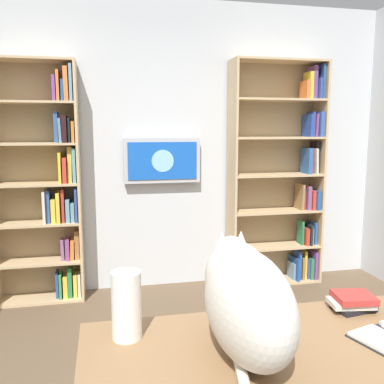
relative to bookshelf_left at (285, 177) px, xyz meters
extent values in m
cube|color=silver|center=(1.21, -0.16, 0.30)|extent=(4.52, 0.06, 2.70)
cube|color=tan|center=(-0.34, 0.03, 0.03)|extent=(0.02, 0.28, 2.16)
cube|color=tan|center=(0.55, 0.03, 0.03)|extent=(0.02, 0.28, 2.16)
cube|color=tan|center=(0.10, -0.11, 0.03)|extent=(0.92, 0.01, 2.16)
cube|color=tan|center=(0.10, 0.03, -1.04)|extent=(0.87, 0.27, 0.02)
cube|color=tan|center=(0.10, 0.03, -0.69)|extent=(0.87, 0.27, 0.02)
cube|color=tan|center=(0.10, 0.03, -0.33)|extent=(0.87, 0.27, 0.02)
cube|color=tan|center=(0.10, 0.03, 0.03)|extent=(0.87, 0.27, 0.02)
cube|color=tan|center=(0.10, 0.03, 0.38)|extent=(0.87, 0.27, 0.02)
cube|color=tan|center=(0.10, 0.03, 0.74)|extent=(0.87, 0.27, 0.02)
cube|color=tan|center=(0.10, 0.03, 1.10)|extent=(0.87, 0.27, 0.02)
cube|color=#71428C|center=(-0.31, 0.04, -0.89)|extent=(0.02, 0.20, 0.28)
cube|color=#31734B|center=(-0.28, 0.02, -0.93)|extent=(0.03, 0.20, 0.21)
cube|color=#34449C|center=(-0.25, 0.03, -0.93)|extent=(0.02, 0.14, 0.20)
cube|color=yellow|center=(-0.22, 0.02, -0.89)|extent=(0.02, 0.16, 0.29)
cube|color=olive|center=(-0.19, 0.03, -0.92)|extent=(0.03, 0.18, 0.22)
cube|color=#2B4A93|center=(-0.15, 0.04, -0.89)|extent=(0.03, 0.14, 0.29)
cube|color=#224D9B|center=(-0.12, 0.03, -0.92)|extent=(0.03, 0.23, 0.22)
cube|color=#6F93B2|center=(-0.10, 0.02, -0.95)|extent=(0.02, 0.16, 0.16)
cube|color=#33558E|center=(-0.31, 0.02, -0.57)|extent=(0.03, 0.17, 0.22)
cube|color=#5A969C|center=(-0.28, 0.02, -0.60)|extent=(0.03, 0.16, 0.16)
cube|color=#1A242D|center=(-0.25, 0.03, -0.57)|extent=(0.02, 0.23, 0.21)
cube|color=#B53723|center=(-0.21, 0.02, -0.59)|extent=(0.04, 0.22, 0.17)
cube|color=#30784E|center=(-0.17, 0.03, -0.56)|extent=(0.02, 0.13, 0.24)
cube|color=#244F95|center=(-0.30, 0.03, -0.23)|extent=(0.04, 0.23, 0.19)
cube|color=#BF3A2B|center=(-0.26, 0.04, -0.22)|extent=(0.03, 0.18, 0.19)
cube|color=#7F4D7B|center=(-0.22, 0.03, -0.20)|extent=(0.04, 0.20, 0.23)
cube|color=#B0382D|center=(-0.18, 0.02, -0.23)|extent=(0.02, 0.13, 0.18)
cube|color=olive|center=(-0.15, 0.03, -0.19)|extent=(0.03, 0.18, 0.25)
cube|color=black|center=(-0.31, 0.02, 0.19)|extent=(0.04, 0.14, 0.31)
cube|color=beige|center=(-0.27, 0.04, 0.16)|extent=(0.03, 0.21, 0.25)
cube|color=#AB2E34|center=(-0.24, 0.04, 0.15)|extent=(0.02, 0.13, 0.23)
cube|color=#2D579A|center=(-0.20, 0.04, 0.16)|extent=(0.04, 0.18, 0.25)
cube|color=#3457A0|center=(-0.30, 0.04, 0.51)|extent=(0.04, 0.22, 0.24)
cube|color=#7E427E|center=(-0.26, 0.03, 0.50)|extent=(0.03, 0.20, 0.22)
cube|color=#344390|center=(-0.24, 0.04, 0.51)|extent=(0.02, 0.14, 0.24)
cube|color=#244199|center=(-0.21, 0.02, 0.50)|extent=(0.02, 0.20, 0.21)
cube|color=#2F5189|center=(-0.31, 0.02, 0.91)|extent=(0.02, 0.23, 0.32)
cube|color=#354795|center=(-0.28, 0.04, 0.85)|extent=(0.02, 0.21, 0.19)
cube|color=#74468B|center=(-0.24, 0.02, 0.91)|extent=(0.04, 0.17, 0.31)
cube|color=gold|center=(-0.20, 0.03, 0.88)|extent=(0.04, 0.15, 0.25)
cube|color=orange|center=(-0.16, 0.04, 0.84)|extent=(0.04, 0.16, 0.17)
cube|color=tan|center=(1.96, 0.03, 0.00)|extent=(0.02, 0.28, 2.10)
cube|color=tan|center=(2.32, -0.11, 0.00)|extent=(0.75, 0.01, 2.10)
cube|color=tan|center=(2.32, 0.03, -1.04)|extent=(0.71, 0.27, 0.02)
cube|color=tan|center=(2.32, 0.03, -0.70)|extent=(0.71, 0.27, 0.02)
cube|color=tan|center=(2.32, 0.03, -0.35)|extent=(0.71, 0.27, 0.02)
cube|color=tan|center=(2.32, 0.03, 0.00)|extent=(0.71, 0.27, 0.02)
cube|color=tan|center=(2.32, 0.03, 0.34)|extent=(0.71, 0.27, 0.02)
cube|color=tan|center=(2.32, 0.03, 0.69)|extent=(0.71, 0.27, 0.02)
cube|color=tan|center=(2.32, 0.03, 1.04)|extent=(0.71, 0.27, 0.02)
cube|color=beige|center=(1.99, 0.04, -0.93)|extent=(0.02, 0.13, 0.21)
cube|color=yellow|center=(2.02, 0.02, -0.93)|extent=(0.03, 0.17, 0.20)
cube|color=#2C7943|center=(2.07, 0.03, -0.90)|extent=(0.03, 0.14, 0.27)
cube|color=gold|center=(2.11, 0.03, -0.94)|extent=(0.04, 0.15, 0.19)
cube|color=#388552|center=(2.15, 0.04, -0.92)|extent=(0.02, 0.16, 0.22)
cube|color=#2E4F8D|center=(2.18, 0.02, -0.92)|extent=(0.02, 0.13, 0.24)
cube|color=#A56A3B|center=(2.00, 0.02, -0.56)|extent=(0.04, 0.13, 0.26)
cube|color=orange|center=(2.04, 0.02, -0.60)|extent=(0.04, 0.14, 0.18)
cube|color=#81427A|center=(2.08, 0.03, -0.59)|extent=(0.04, 0.16, 0.19)
cube|color=#85577F|center=(2.12, 0.02, -0.59)|extent=(0.03, 0.13, 0.18)
cube|color=#334892|center=(1.99, 0.04, -0.19)|extent=(0.02, 0.20, 0.30)
cube|color=#6A9DA5|center=(2.02, 0.03, -0.26)|extent=(0.03, 0.16, 0.16)
cube|color=#6598B2|center=(2.06, 0.02, -0.24)|extent=(0.03, 0.22, 0.20)
cube|color=#AE352D|center=(2.10, 0.03, -0.19)|extent=(0.03, 0.17, 0.29)
cube|color=yellow|center=(2.14, 0.03, -0.21)|extent=(0.03, 0.23, 0.26)
cube|color=gold|center=(2.18, 0.02, -0.24)|extent=(0.04, 0.21, 0.21)
cube|color=#355297|center=(2.22, 0.02, -0.20)|extent=(0.03, 0.18, 0.28)
cube|color=beige|center=(2.25, 0.03, -0.20)|extent=(0.02, 0.23, 0.28)
cube|color=#60A1AA|center=(1.99, 0.02, 0.16)|extent=(0.03, 0.22, 0.30)
cube|color=gold|center=(2.03, 0.03, 0.16)|extent=(0.04, 0.15, 0.31)
cube|color=#C03A29|center=(2.07, 0.03, 0.12)|extent=(0.03, 0.23, 0.22)
cube|color=yellow|center=(2.11, 0.03, 0.14)|extent=(0.02, 0.23, 0.26)
cube|color=orange|center=(1.99, 0.03, 0.44)|extent=(0.02, 0.20, 0.18)
cube|color=black|center=(2.02, 0.03, 0.46)|extent=(0.02, 0.19, 0.20)
cube|color=black|center=(2.06, 0.04, 0.47)|extent=(0.04, 0.22, 0.23)
cube|color=#6F8C9D|center=(2.10, 0.04, 0.46)|extent=(0.03, 0.12, 0.21)
cube|color=#315595|center=(2.13, 0.02, 0.48)|extent=(0.03, 0.15, 0.26)
cube|color=#6D96AF|center=(1.99, 0.04, 0.85)|extent=(0.02, 0.22, 0.30)
cube|color=orange|center=(2.03, 0.04, 0.84)|extent=(0.04, 0.23, 0.28)
cube|color=#235696|center=(2.06, 0.03, 0.79)|extent=(0.02, 0.17, 0.18)
cube|color=orange|center=(2.10, 0.02, 0.83)|extent=(0.02, 0.20, 0.25)
cube|color=#743F90|center=(2.13, 0.03, 0.81)|extent=(0.03, 0.20, 0.21)
cube|color=#B7B7BC|center=(1.20, -0.08, 0.18)|extent=(0.71, 0.06, 0.42)
cube|color=blue|center=(1.20, -0.05, 0.18)|extent=(0.64, 0.01, 0.35)
cylinder|color=#8CCCEA|center=(1.20, -0.04, 0.18)|extent=(0.21, 0.00, 0.21)
cube|color=olive|center=(1.16, 2.53, -0.32)|extent=(1.39, 0.68, 0.03)
cube|color=olive|center=(0.51, 2.23, -0.69)|extent=(0.06, 0.06, 0.72)
ellipsoid|color=silver|center=(1.29, 2.57, -0.12)|extent=(0.27, 0.55, 0.37)
ellipsoid|color=silver|center=(1.29, 2.44, -0.07)|extent=(0.23, 0.30, 0.28)
sphere|color=silver|center=(1.29, 2.38, 0.01)|extent=(0.14, 0.14, 0.14)
cone|color=silver|center=(1.25, 2.38, 0.06)|extent=(0.06, 0.06, 0.07)
cone|color=silver|center=(1.33, 2.38, 0.06)|extent=(0.06, 0.06, 0.07)
cone|color=beige|center=(1.25, 2.38, 0.05)|extent=(0.03, 0.03, 0.05)
cone|color=beige|center=(1.33, 2.38, 0.05)|extent=(0.03, 0.03, 0.05)
cube|color=#26262B|center=(0.77, 2.59, -0.30)|extent=(0.21, 0.25, 0.01)
cube|color=white|center=(0.77, 2.59, -0.29)|extent=(0.19, 0.24, 0.01)
cylinder|color=silver|center=(0.71, 2.50, -0.28)|extent=(0.02, 0.02, 0.01)
cylinder|color=white|center=(1.68, 2.35, -0.17)|extent=(0.11, 0.11, 0.26)
cylinder|color=white|center=(1.10, 2.34, -0.25)|extent=(0.08, 0.08, 0.10)
cube|color=black|center=(0.71, 2.30, -0.29)|extent=(0.18, 0.13, 0.02)
cube|color=beige|center=(0.73, 2.30, -0.27)|extent=(0.20, 0.14, 0.02)
cube|color=#B7332D|center=(0.71, 2.30, -0.24)|extent=(0.18, 0.16, 0.03)
camera|label=1|loc=(1.75, 3.84, 0.47)|focal=39.49mm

